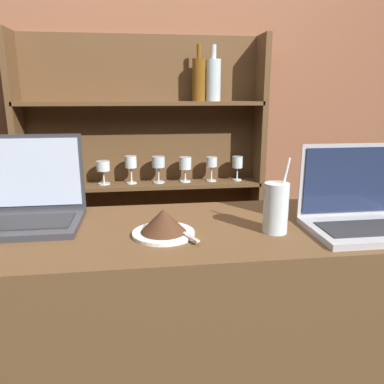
# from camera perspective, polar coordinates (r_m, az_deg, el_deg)

# --- Properties ---
(bar_counter) EXTENTS (1.97, 0.50, 1.03)m
(bar_counter) POSITION_cam_1_polar(r_m,az_deg,el_deg) (1.36, -3.58, -26.47)
(bar_counter) COLOR brown
(bar_counter) RESTS_ON ground_plane
(back_wall) EXTENTS (7.00, 0.06, 2.70)m
(back_wall) POSITION_cam_1_polar(r_m,az_deg,el_deg) (2.09, -6.16, 12.96)
(back_wall) COLOR brown
(back_wall) RESTS_ON ground_plane
(back_shelf) EXTENTS (1.27, 0.18, 1.71)m
(back_shelf) POSITION_cam_1_polar(r_m,az_deg,el_deg) (2.07, -6.83, 0.21)
(back_shelf) COLOR brown
(back_shelf) RESTS_ON ground_plane
(laptop_near) EXTENTS (0.29, 0.25, 0.26)m
(laptop_near) POSITION_cam_1_polar(r_m,az_deg,el_deg) (1.22, -23.22, -1.71)
(laptop_near) COLOR #333338
(laptop_near) RESTS_ON bar_counter
(laptop_far) EXTENTS (0.32, 0.22, 0.24)m
(laptop_far) POSITION_cam_1_polar(r_m,az_deg,el_deg) (1.18, 24.29, -2.62)
(laptop_far) COLOR #ADADB2
(laptop_far) RESTS_ON bar_counter
(cake_plate) EXTENTS (0.17, 0.18, 0.07)m
(cake_plate) POSITION_cam_1_polar(r_m,az_deg,el_deg) (1.03, -4.38, -4.80)
(cake_plate) COLOR white
(cake_plate) RESTS_ON bar_counter
(water_glass) EXTENTS (0.07, 0.07, 0.21)m
(water_glass) POSITION_cam_1_polar(r_m,az_deg,el_deg) (1.06, 12.66, -2.36)
(water_glass) COLOR silver
(water_glass) RESTS_ON bar_counter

